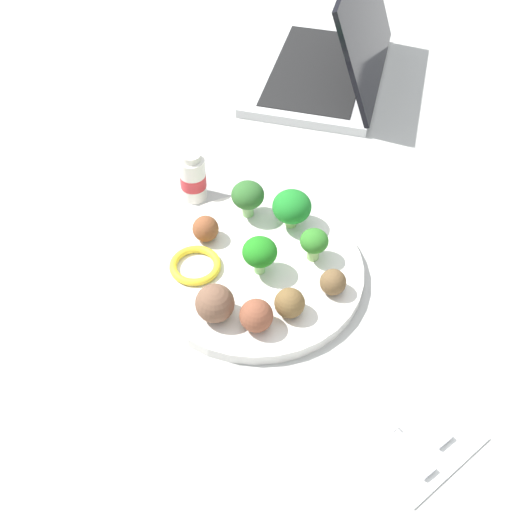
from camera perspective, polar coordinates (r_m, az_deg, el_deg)
name	(u,v)px	position (r m, az deg, el deg)	size (l,w,h in m)	color
ground_plane	(256,274)	(0.83, 0.00, -1.68)	(4.00, 4.00, 0.00)	#B2B2AD
plate	(256,270)	(0.82, 0.00, -1.31)	(0.28, 0.28, 0.02)	white
broccoli_floret_back_left	(314,242)	(0.81, 5.27, 1.26)	(0.04, 0.04, 0.05)	#94C572
broccoli_floret_front_right	(292,207)	(0.85, 3.25, 4.44)	(0.05, 0.05, 0.05)	#96CB6E
broccoli_floret_mid_right	(258,253)	(0.79, 0.19, 0.24)	(0.04, 0.04, 0.05)	#8ECF7C
broccoli_floret_center	(248,196)	(0.86, -0.75, 5.44)	(0.05, 0.05, 0.05)	#98CC82
meatball_near_rim	(333,282)	(0.79, 6.96, -2.35)	(0.03, 0.03, 0.03)	brown
meatball_mid_right	(215,303)	(0.75, -3.73, -4.28)	(0.05, 0.05, 0.05)	brown
meatball_front_left	(256,316)	(0.74, 0.02, -5.40)	(0.04, 0.04, 0.04)	brown
meatball_back_right	(290,303)	(0.76, 3.05, -4.25)	(0.04, 0.04, 0.04)	brown
meatball_back_left	(206,229)	(0.84, -4.57, 2.47)	(0.04, 0.04, 0.04)	brown
pepper_ring_center	(195,265)	(0.82, -5.50, -0.84)	(0.07, 0.07, 0.01)	yellow
napkin	(392,414)	(0.73, 12.22, -13.74)	(0.17, 0.12, 0.01)	white
fork	(410,407)	(0.73, 13.70, -13.12)	(0.12, 0.03, 0.01)	silver
knife	(386,426)	(0.71, 11.69, -14.77)	(0.15, 0.03, 0.01)	white
yogurt_bottle	(193,178)	(0.92, -5.71, 7.03)	(0.04, 0.04, 0.08)	white
laptop	(331,59)	(1.18, 6.81, 17.20)	(0.38, 0.38, 0.20)	silver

